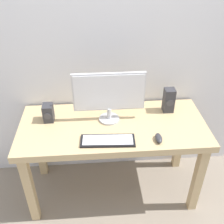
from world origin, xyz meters
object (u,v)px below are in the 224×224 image
Objects in this scene: mouse at (159,138)px; speaker_left at (48,113)px; desk at (113,134)px; monitor at (109,95)px; keyboard_primary at (108,141)px; speaker_right at (169,100)px.

speaker_left reaches higher than mouse.
speaker_left reaches higher than desk.
mouse is at bearing -20.83° from speaker_left.
monitor is 0.50m from mouse.
monitor is at bearing 84.11° from keyboard_primary.
desk is 3.69× the size of keyboard_primary.
mouse is (0.32, -0.22, 0.12)m from desk.
speaker_left is at bearing -176.39° from speaker_right.
monitor is 3.87× the size of speaker_left.
speaker_left is at bearing 177.45° from monitor.
monitor reaches higher than speaker_left.
desk is 13.69× the size of mouse.
mouse is (0.34, -0.29, -0.21)m from monitor.
monitor is 0.51m from speaker_left.
mouse is (0.37, -0.01, 0.01)m from keyboard_primary.
keyboard_primary is 1.93× the size of speaker_right.
desk is at bearing 75.22° from keyboard_primary.
monitor is 0.36m from keyboard_primary.
speaker_left is at bearing 161.78° from mouse.
keyboard_primary is at bearing -95.89° from monitor.
keyboard_primary is at bearing -179.49° from mouse.
keyboard_primary is 0.66m from speaker_right.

